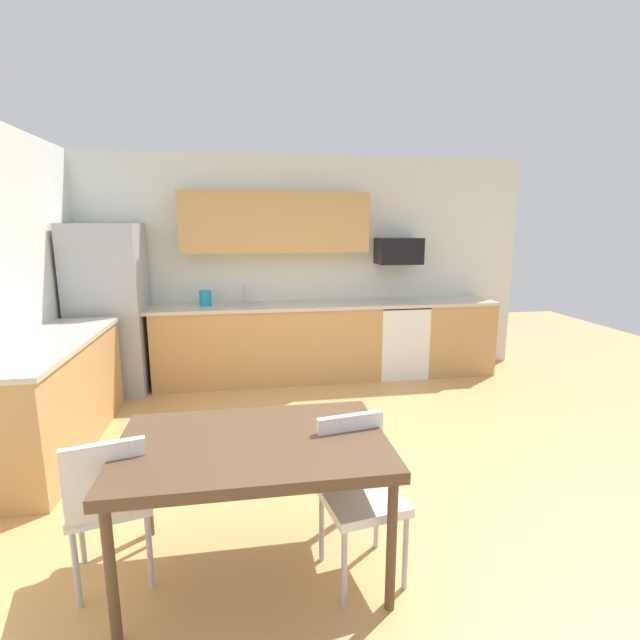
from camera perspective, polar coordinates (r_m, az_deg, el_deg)
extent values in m
plane|color=tan|center=(3.77, 2.60, -18.17)|extent=(12.00, 12.00, 0.00)
cube|color=silver|center=(5.92, -2.61, 6.47)|extent=(5.80, 0.10, 2.70)
cube|color=tan|center=(5.69, -6.27, -2.99)|extent=(2.67, 0.60, 0.90)
cube|color=tan|center=(6.27, 15.96, -2.01)|extent=(0.88, 0.60, 0.90)
cube|color=tan|center=(4.54, -29.84, -8.26)|extent=(0.60, 2.00, 0.90)
cube|color=beige|center=(5.63, -2.15, 1.80)|extent=(4.80, 0.64, 0.04)
cube|color=beige|center=(4.42, -30.45, -2.49)|extent=(0.64, 2.00, 0.04)
cube|color=tan|center=(5.65, -5.48, 11.78)|extent=(2.20, 0.34, 0.70)
cube|color=#9EA0A5|center=(5.70, -24.34, 1.15)|extent=(0.76, 0.70, 1.89)
cube|color=white|center=(6.00, 9.54, -2.42)|extent=(0.60, 0.60, 0.88)
cube|color=black|center=(5.91, 9.68, 1.86)|extent=(0.60, 0.60, 0.03)
cube|color=black|center=(5.93, 9.58, 8.32)|extent=(0.54, 0.36, 0.32)
cube|color=#A5A8AD|center=(5.59, -9.13, 1.19)|extent=(0.48, 0.40, 0.14)
cylinder|color=#B2B5BA|center=(5.74, -9.20, 3.07)|extent=(0.02, 0.02, 0.24)
cube|color=brown|center=(2.56, -8.13, -14.92)|extent=(1.40, 0.90, 0.06)
cylinder|color=brown|center=(2.51, -24.17, -26.76)|extent=(0.05, 0.05, 0.70)
cylinder|color=brown|center=(2.52, 8.73, -25.57)|extent=(0.05, 0.05, 0.70)
cylinder|color=brown|center=(3.14, -20.46, -18.11)|extent=(0.05, 0.05, 0.70)
cylinder|color=brown|center=(3.15, 4.16, -17.26)|extent=(0.05, 0.05, 0.70)
cube|color=white|center=(2.64, 5.22, -20.94)|extent=(0.46, 0.46, 0.05)
cube|color=white|center=(2.69, 3.68, -15.43)|extent=(0.38, 0.10, 0.40)
cylinder|color=#B2B2B7|center=(2.60, 2.97, -27.98)|extent=(0.03, 0.03, 0.42)
cylinder|color=#B2B2B7|center=(2.72, 10.39, -26.14)|extent=(0.03, 0.03, 0.42)
cylinder|color=#B2B2B7|center=(2.86, 0.20, -23.90)|extent=(0.03, 0.03, 0.42)
cylinder|color=#B2B2B7|center=(2.96, 6.93, -22.51)|extent=(0.03, 0.03, 0.42)
cube|color=white|center=(2.85, -24.27, -19.37)|extent=(0.48, 0.48, 0.05)
cube|color=white|center=(2.60, -24.70, -17.53)|extent=(0.38, 0.13, 0.40)
cylinder|color=#B2B2B7|center=(3.12, -20.50, -21.34)|extent=(0.03, 0.03, 0.42)
cylinder|color=#B2B2B7|center=(3.13, -27.18, -21.75)|extent=(0.03, 0.03, 0.42)
cylinder|color=#B2B2B7|center=(2.84, -20.11, -24.97)|extent=(0.03, 0.03, 0.42)
cylinder|color=#B2B2B7|center=(2.85, -27.66, -25.39)|extent=(0.03, 0.03, 0.42)
cylinder|color=#198CBF|center=(5.64, -13.83, 2.52)|extent=(0.14, 0.14, 0.20)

